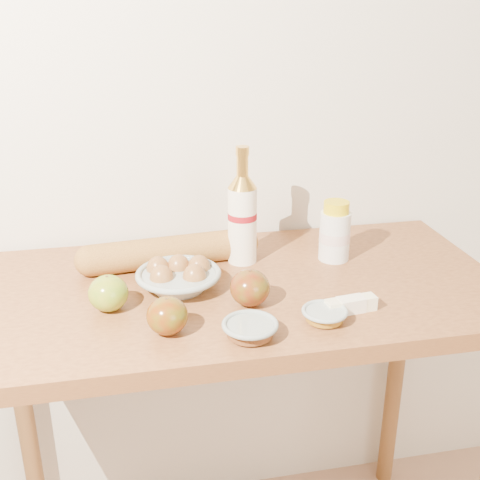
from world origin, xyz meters
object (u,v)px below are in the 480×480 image
at_px(bourbon_bottle, 242,216).
at_px(baguette, 169,251).
at_px(table, 237,332).
at_px(cream_bottle, 335,233).
at_px(egg_bowl, 179,277).

height_order(bourbon_bottle, baguette, bourbon_bottle).
bearing_deg(table, cream_bottle, 19.51).
bearing_deg(cream_bottle, bourbon_bottle, -175.28).
height_order(egg_bowl, baguette, baguette).
distance_m(table, cream_bottle, 0.34).
relative_size(cream_bottle, baguette, 0.33).
xyz_separation_m(bourbon_bottle, egg_bowl, (-0.17, -0.11, -0.09)).
bearing_deg(table, egg_bowl, 176.43).
relative_size(table, cream_bottle, 8.10).
relative_size(bourbon_bottle, egg_bowl, 1.35).
height_order(cream_bottle, egg_bowl, cream_bottle).
height_order(table, baguette, baguette).
distance_m(bourbon_bottle, egg_bowl, 0.22).
bearing_deg(baguette, cream_bottle, -10.99).
bearing_deg(baguette, table, -48.71).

